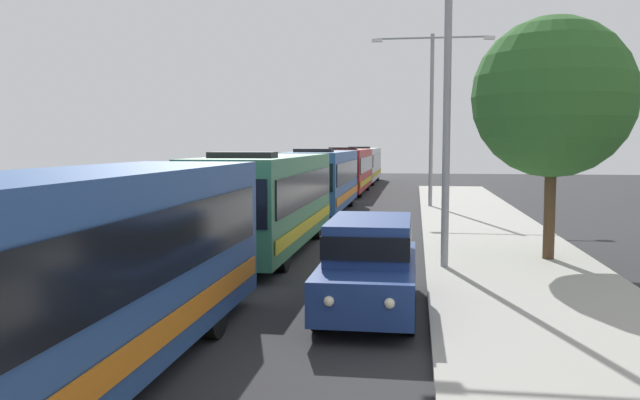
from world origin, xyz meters
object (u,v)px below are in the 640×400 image
bus_fourth_in_line (348,169)px  white_suv (370,261)px  bus_middle (323,178)px  roadside_tree (553,98)px  bus_rear (363,164)px  streetlamp_mid (447,90)px  bus_second_in_line (269,199)px  streetlamp_far (432,102)px  bus_lead (56,278)px

bus_fourth_in_line → white_suv: (3.70, -31.60, -0.66)m
bus_middle → white_suv: 19.65m
white_suv → roadside_tree: size_ratio=0.74×
bus_rear → streetlamp_mid: 40.23m
bus_fourth_in_line → white_suv: 31.82m
bus_second_in_line → streetlamp_mid: (5.40, -2.58, 3.16)m
bus_middle → bus_rear: same height
bus_second_in_line → bus_middle: bearing=90.0°
streetlamp_mid → roadside_tree: size_ratio=1.10×
bus_rear → streetlamp_far: 23.41m
bus_lead → bus_second_in_line: size_ratio=1.09×
bus_lead → bus_rear: size_ratio=0.93×
white_suv → roadside_tree: bearing=52.1°
bus_fourth_in_line → bus_middle: bearing=-90.0°
streetlamp_far → bus_middle: bearing=-156.1°
bus_second_in_line → streetlamp_mid: bearing=-25.6°
bus_lead → roadside_tree: (8.40, 11.44, 3.03)m
bus_second_in_line → bus_rear: same height
bus_second_in_line → roadside_tree: roadside_tree is taller
bus_rear → roadside_tree: (8.40, -38.10, 3.03)m
bus_middle → bus_fourth_in_line: same height
bus_lead → bus_fourth_in_line: same height
bus_rear → streetlamp_far: streetlamp_far is taller
streetlamp_mid → white_suv: bearing=-111.2°
white_suv → roadside_tree: (4.70, 6.03, 3.69)m
bus_lead → roadside_tree: 14.51m
bus_rear → roadside_tree: roadside_tree is taller
bus_fourth_in_line → roadside_tree: (8.40, -25.57, 3.03)m
bus_second_in_line → bus_middle: size_ratio=0.99×
streetlamp_mid → bus_rear: bearing=97.7°
bus_lead → bus_second_in_line: (-0.00, 12.38, -0.00)m
bus_lead → bus_middle: bearing=90.0°
roadside_tree → white_suv: bearing=-127.9°
streetlamp_mid → bus_fourth_in_line: bearing=101.2°
bus_middle → bus_lead: bearing=-90.0°
bus_second_in_line → bus_lead: bearing=-90.0°
bus_middle → white_suv: bearing=-79.1°
bus_fourth_in_line → streetlamp_far: size_ratio=1.23×
white_suv → streetlamp_mid: (1.70, 4.39, 3.81)m
white_suv → streetlamp_mid: size_ratio=0.67×
bus_middle → roadside_tree: size_ratio=1.54×
bus_fourth_in_line → roadside_tree: bearing=-71.8°
bus_rear → white_suv: (3.70, -44.13, -0.66)m
bus_second_in_line → streetlamp_mid: 6.77m
bus_middle → bus_fourth_in_line: (0.00, 12.31, 0.00)m
bus_second_in_line → white_suv: size_ratio=2.07×
bus_lead → white_suv: 6.59m
bus_fourth_in_line → streetlamp_far: 11.95m
bus_lead → white_suv: bearing=55.7°
bus_second_in_line → streetlamp_far: streetlamp_far is taller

